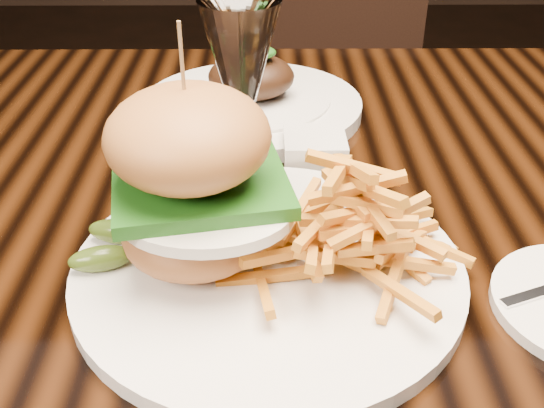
{
  "coord_description": "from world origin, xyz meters",
  "views": [
    {
      "loc": [
        -0.05,
        -0.58,
        1.1
      ],
      "look_at": [
        -0.05,
        -0.13,
        0.81
      ],
      "focal_mm": 42.0,
      "sensor_mm": 36.0,
      "label": 1
    }
  ],
  "objects_px": {
    "far_dish": "(252,100)",
    "chair_far": "(328,73)",
    "wine_glass": "(241,59)",
    "burger_plate": "(266,217)",
    "dining_table": "(313,246)"
  },
  "relations": [
    {
      "from": "far_dish",
      "to": "chair_far",
      "type": "relative_size",
      "value": 0.3
    },
    {
      "from": "far_dish",
      "to": "wine_glass",
      "type": "bearing_deg",
      "value": -90.94
    },
    {
      "from": "burger_plate",
      "to": "wine_glass",
      "type": "relative_size",
      "value": 1.65
    },
    {
      "from": "dining_table",
      "to": "chair_far",
      "type": "xyz_separation_m",
      "value": [
        0.1,
        0.89,
        -0.13
      ]
    },
    {
      "from": "burger_plate",
      "to": "far_dish",
      "type": "relative_size",
      "value": 1.17
    },
    {
      "from": "burger_plate",
      "to": "chair_far",
      "type": "distance_m",
      "value": 1.08
    },
    {
      "from": "far_dish",
      "to": "chair_far",
      "type": "xyz_separation_m",
      "value": [
        0.17,
        0.7,
        -0.23
      ]
    },
    {
      "from": "burger_plate",
      "to": "far_dish",
      "type": "distance_m",
      "value": 0.35
    },
    {
      "from": "far_dish",
      "to": "chair_far",
      "type": "bearing_deg",
      "value": 76.28
    },
    {
      "from": "wine_glass",
      "to": "far_dish",
      "type": "bearing_deg",
      "value": 89.06
    },
    {
      "from": "dining_table",
      "to": "burger_plate",
      "type": "distance_m",
      "value": 0.21
    },
    {
      "from": "wine_glass",
      "to": "chair_far",
      "type": "relative_size",
      "value": 0.21
    },
    {
      "from": "burger_plate",
      "to": "chair_far",
      "type": "height_order",
      "value": "burger_plate"
    },
    {
      "from": "far_dish",
      "to": "chair_far",
      "type": "height_order",
      "value": "chair_far"
    },
    {
      "from": "dining_table",
      "to": "chair_far",
      "type": "distance_m",
      "value": 0.91
    }
  ]
}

